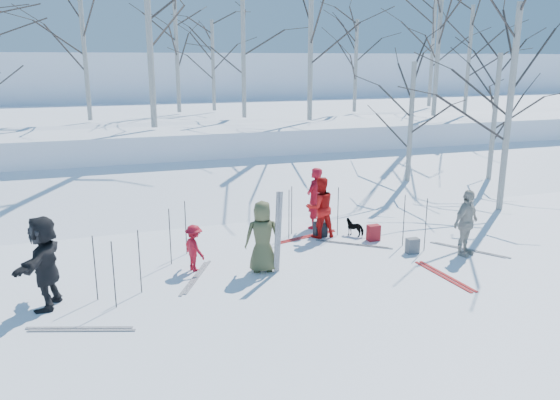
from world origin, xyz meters
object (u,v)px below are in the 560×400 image
object	(u,v)px
skier_olive_center	(263,237)
skier_grey_west	(44,262)
backpack_red	(373,233)
backpack_dark	(320,229)
skier_red_north	(315,198)
dog	(355,227)
skier_cream_east	(466,223)
backpack_grey	(412,246)
skier_redor_behind	(320,207)
skier_red_seated	(194,248)

from	to	relation	value
skier_olive_center	skier_grey_west	distance (m)	4.47
skier_grey_west	backpack_red	xyz separation A→B (m)	(7.84, 1.53, -0.70)
skier_olive_center	backpack_dark	bearing A→B (deg)	-128.64
skier_red_north	skier_grey_west	size ratio (longest dim) A/B	0.95
backpack_red	backpack_dark	size ratio (longest dim) A/B	1.05
dog	backpack_red	bearing A→B (deg)	72.61
skier_cream_east	skier_grey_west	xyz separation A→B (m)	(-9.41, 0.15, 0.10)
backpack_dark	dog	bearing A→B (deg)	-12.69
skier_olive_center	backpack_grey	xyz separation A→B (m)	(3.83, -0.07, -0.62)
skier_olive_center	skier_redor_behind	world-z (taller)	skier_redor_behind
skier_red_seated	skier_grey_west	distance (m)	3.18
skier_red_north	backpack_grey	xyz separation A→B (m)	(1.50, -2.72, -0.68)
skier_red_north	backpack_red	size ratio (longest dim) A/B	4.12
backpack_red	backpack_grey	xyz separation A→B (m)	(0.44, -1.18, -0.02)
skier_redor_behind	backpack_red	xyz separation A→B (m)	(1.23, -0.73, -0.61)
skier_olive_center	backpack_red	world-z (taller)	skier_olive_center
dog	skier_redor_behind	bearing A→B (deg)	-54.12
skier_red_north	skier_redor_behind	world-z (taller)	skier_red_north
skier_red_north	backpack_red	world-z (taller)	skier_red_north
skier_olive_center	skier_red_north	bearing A→B (deg)	-120.45
skier_red_north	backpack_dark	bearing A→B (deg)	40.88
dog	backpack_dark	size ratio (longest dim) A/B	1.36
skier_red_seated	backpack_dark	size ratio (longest dim) A/B	2.67
skier_red_north	backpack_red	bearing A→B (deg)	85.61
skier_cream_east	backpack_dark	bearing A→B (deg)	115.67
skier_olive_center	skier_red_north	size ratio (longest dim) A/B	0.94
dog	backpack_dark	distance (m)	0.95
skier_red_north	skier_red_seated	size ratio (longest dim) A/B	1.62
skier_red_seated	dog	size ratio (longest dim) A/B	1.97
skier_redor_behind	skier_grey_west	size ratio (longest dim) A/B	0.90
skier_cream_east	backpack_grey	bearing A→B (deg)	133.20
skier_red_seated	skier_grey_west	xyz separation A→B (m)	(-3.01, -0.95, 0.38)
skier_red_north	dog	world-z (taller)	skier_red_north
backpack_dark	skier_redor_behind	bearing A→B (deg)	-137.11
backpack_red	backpack_grey	bearing A→B (deg)	-69.39
skier_olive_center	backpack_dark	distance (m)	2.94
skier_red_north	skier_cream_east	size ratio (longest dim) A/B	1.06
skier_red_seated	backpack_grey	size ratio (longest dim) A/B	2.81
skier_grey_west	backpack_grey	bearing A→B (deg)	109.71
skier_red_north	dog	bearing A→B (deg)	89.56
skier_redor_behind	backpack_red	bearing A→B (deg)	147.10
backpack_grey	skier_redor_behind	bearing A→B (deg)	131.24
skier_redor_behind	backpack_dark	xyz separation A→B (m)	(0.03, 0.03, -0.62)
dog	skier_cream_east	bearing A→B (deg)	86.04
skier_red_north	backpack_dark	world-z (taller)	skier_red_north
skier_redor_behind	skier_grey_west	world-z (taller)	skier_grey_west
skier_redor_behind	skier_cream_east	size ratio (longest dim) A/B	1.01
skier_red_seated	backpack_red	size ratio (longest dim) A/B	2.54
skier_olive_center	skier_red_seated	bearing A→B (deg)	-9.30
skier_cream_east	backpack_grey	size ratio (longest dim) A/B	4.28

